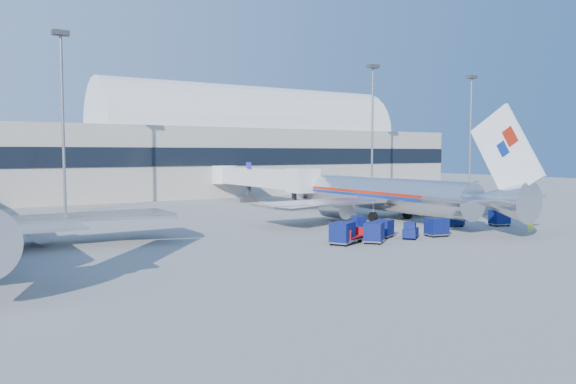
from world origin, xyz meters
TOP-DOWN VIEW (x-y plane):
  - ground at (0.00, 0.00)m, footprint 260.00×260.00m
  - terminal at (-13.60, 55.96)m, footprint 170.00×28.15m
  - airliner_main at (10.00, 4.51)m, footprint 32.00×37.26m
  - jetbridge_near at (7.60, 30.81)m, footprint 4.40×27.50m
  - mast_west at (-20.00, 30.00)m, footprint 2.00×1.20m
  - mast_east at (30.00, 30.00)m, footprint 2.00×1.20m
  - mast_far_east at (55.00, 30.00)m, footprint 2.00×1.20m
  - barrier_near at (18.00, 2.00)m, footprint 3.00×0.55m
  - barrier_mid at (21.30, 2.00)m, footprint 3.00×0.55m
  - barrier_far at (24.60, 2.00)m, footprint 3.00×0.55m
  - tug_lead at (2.05, -7.69)m, footprint 2.54×2.33m
  - tug_right at (11.64, -3.95)m, footprint 2.43×1.76m
  - tug_left at (0.41, -2.04)m, footprint 1.42×2.59m
  - cart_train_a at (0.57, -5.86)m, footprint 2.22×2.03m
  - cart_train_b at (-2.34, -7.86)m, footprint 2.50×2.43m
  - cart_train_c at (-5.10, -7.04)m, footprint 2.65×2.45m
  - cart_solo_near at (5.05, -8.00)m, footprint 2.12×1.74m
  - cart_solo_far at (16.31, -6.23)m, footprint 2.17×1.85m
  - cart_open_red at (-4.11, -6.74)m, footprint 2.82×2.44m
  - ramp_worker at (15.20, -10.60)m, footprint 0.65×0.66m

SIDE VIEW (x-z plane):
  - ground at x=0.00m, z-range 0.00..0.00m
  - barrier_near at x=18.00m, z-range 0.00..0.90m
  - barrier_mid at x=21.30m, z-range 0.00..0.90m
  - barrier_far at x=24.60m, z-range 0.00..0.90m
  - cart_open_red at x=-4.11m, z-range 0.14..0.77m
  - tug_right at x=11.64m, z-range -0.06..1.36m
  - tug_lead at x=2.05m, z-range -0.07..1.44m
  - tug_left at x=0.41m, z-range -0.07..1.57m
  - ramp_worker at x=15.20m, z-range 0.00..1.54m
  - cart_train_a at x=0.57m, z-range 0.05..1.64m
  - cart_solo_far at x=16.31m, z-range 0.06..1.72m
  - cart_solo_near at x=5.05m, z-range 0.06..1.75m
  - cart_train_b at x=-2.34m, z-range 0.06..1.81m
  - cart_train_c at x=-5.10m, z-range 0.06..1.94m
  - airliner_main at x=10.00m, z-range -3.11..8.96m
  - jetbridge_near at x=7.60m, z-range 0.80..7.05m
  - terminal at x=-13.60m, z-range -2.98..18.02m
  - mast_west at x=-20.00m, z-range 3.49..26.09m
  - mast_east at x=30.00m, z-range 3.49..26.09m
  - mast_far_east at x=55.00m, z-range 3.49..26.09m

